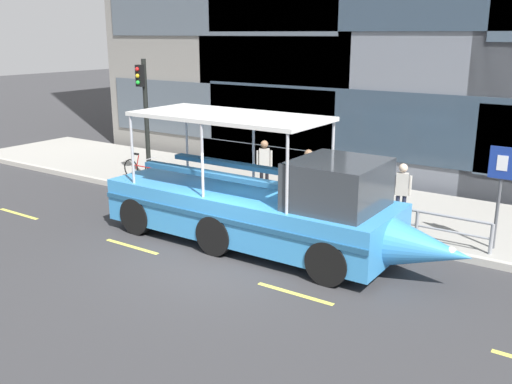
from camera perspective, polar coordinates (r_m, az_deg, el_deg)
name	(u,v)px	position (r m, az deg, el deg)	size (l,w,h in m)	color
ground_plane	(223,259)	(13.73, -3.38, -6.71)	(120.00, 120.00, 0.00)	#333335
sidewalk	(329,200)	(18.20, 7.40, -0.83)	(32.00, 4.80, 0.18)	#99968E
curb_edge	(289,221)	(16.11, 3.37, -2.92)	(32.00, 0.18, 0.18)	#B2ADA3
lane_centreline	(205,268)	(13.25, -5.15, -7.60)	(25.80, 0.12, 0.01)	#DBD64C
curb_guardrail	(295,197)	(16.23, 3.90, -0.52)	(10.84, 0.09, 0.78)	gray
traffic_light_pole	(145,108)	(20.08, -11.15, 8.26)	(0.24, 0.46, 4.22)	black
parking_sign	(501,180)	(14.51, 23.41, 1.08)	(0.60, 0.12, 2.52)	#4C4F54
leaned_bicycle	(141,170)	(20.46, -11.46, 2.19)	(1.74, 0.46, 0.96)	black
duck_tour_boat	(266,207)	(14.09, 1.06, -1.48)	(9.56, 2.54, 3.28)	#388CD1
pedestrian_near_bow	(402,188)	(15.65, 14.47, 0.35)	(0.48, 0.28, 1.72)	#1E2338
pedestrian_mid_left	(308,173)	(16.79, 5.26, 1.93)	(0.34, 0.45, 1.77)	#47423D
pedestrian_mid_right	(264,162)	(18.12, 0.84, 3.02)	(0.43, 0.35, 1.78)	black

